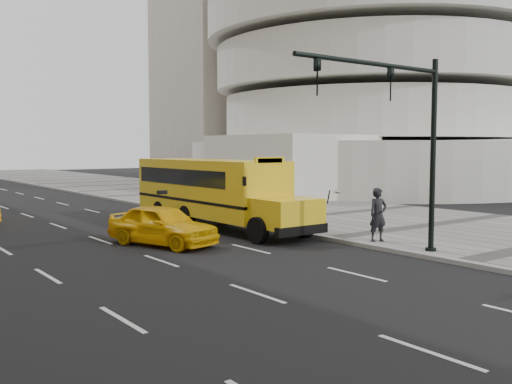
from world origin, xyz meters
TOP-DOWN VIEW (x-y plane):
  - ground at (0.00, 0.00)m, footprint 140.00×140.00m
  - sidewalk_museum at (12.00, 0.00)m, footprint 12.00×140.00m
  - curb_museum at (6.00, 0.00)m, footprint 0.30×140.00m
  - guggenheim at (29.37, 18.51)m, footprint 33.20×42.20m
  - school_bus at (4.50, 0.61)m, footprint 2.96×11.56m
  - taxi_near at (0.41, -2.44)m, footprint 3.08×4.73m
  - pedestrian at (6.65, -7.18)m, footprint 0.80×0.63m
  - traffic_signal at (5.19, -9.51)m, footprint 6.18×0.36m

SIDE VIEW (x-z plane):
  - ground at x=0.00m, z-range 0.00..0.00m
  - sidewalk_museum at x=12.00m, z-range 0.00..0.15m
  - curb_museum at x=6.00m, z-range 0.00..0.15m
  - taxi_near at x=0.41m, z-range 0.00..1.50m
  - pedestrian at x=6.65m, z-range 0.15..2.10m
  - school_bus at x=4.50m, z-range 0.17..3.36m
  - traffic_signal at x=5.19m, z-range 0.89..7.29m
  - guggenheim at x=29.37m, z-range -3.92..31.08m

